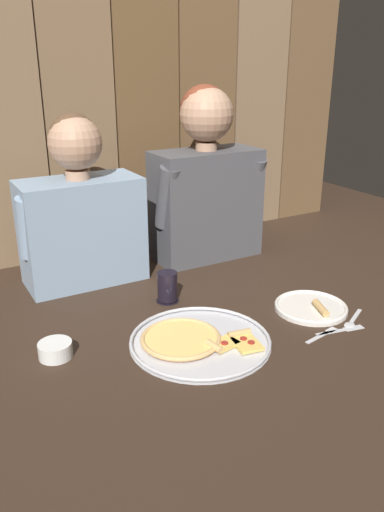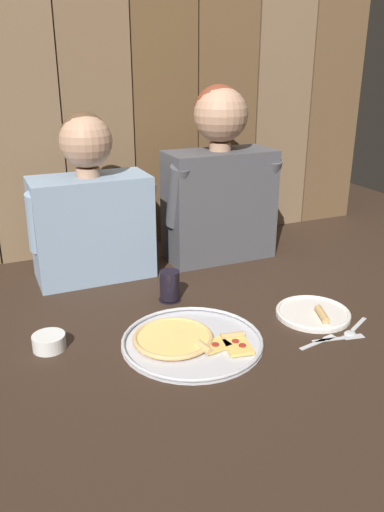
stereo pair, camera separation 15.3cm
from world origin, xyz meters
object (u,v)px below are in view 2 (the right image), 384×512
pizza_tray (188,340)px  diner_right (220,180)px  drinking_glass (170,286)px  dipping_bowl (49,341)px  dinner_plate (313,313)px  diner_left (91,208)px

pizza_tray → diner_right: (0.37, 0.57, 0.30)m
pizza_tray → diner_right: bearing=56.6°
drinking_glass → diner_right: 0.51m
diner_right → dipping_bowl: bearing=-148.5°
pizza_tray → dinner_plate: bearing=-0.7°
drinking_glass → diner_left: bearing=120.7°
pizza_tray → diner_left: 0.63m
diner_left → diner_right: (0.50, 0.00, 0.05)m
dinner_plate → dipping_bowl: 0.78m
diner_right → pizza_tray: bearing=-123.4°
dipping_bowl → diner_left: bearing=62.3°
pizza_tray → dinner_plate: 0.42m
dipping_bowl → diner_left: 0.55m
dipping_bowl → diner_right: size_ratio=0.14×
drinking_glass → diner_left: diner_left is taller
drinking_glass → diner_left: 0.40m
pizza_tray → diner_left: diner_left is taller
drinking_glass → diner_left: size_ratio=0.17×
drinking_glass → dipping_bowl: (-0.41, -0.15, -0.03)m
diner_left → diner_right: size_ratio=0.88×
dinner_plate → dipping_bowl: bearing=170.6°
dinner_plate → diner_left: (-0.54, 0.57, 0.25)m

